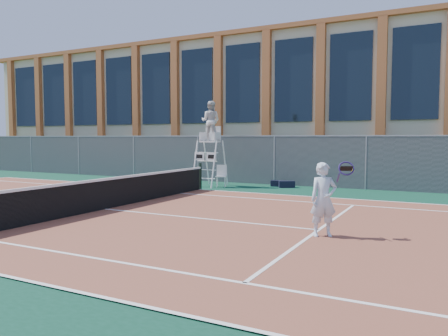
% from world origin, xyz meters
% --- Properties ---
extents(ground, '(120.00, 120.00, 0.00)m').
position_xyz_m(ground, '(0.00, 0.00, 0.00)').
color(ground, '#233814').
extents(apron, '(36.00, 20.00, 0.01)m').
position_xyz_m(apron, '(0.00, 1.00, 0.01)').
color(apron, '#0C3824').
rests_on(apron, ground).
extents(tennis_court, '(23.77, 10.97, 0.02)m').
position_xyz_m(tennis_court, '(0.00, 0.00, 0.02)').
color(tennis_court, brown).
rests_on(tennis_court, apron).
extents(tennis_net, '(0.10, 11.30, 1.10)m').
position_xyz_m(tennis_net, '(0.00, 0.00, 0.54)').
color(tennis_net, black).
rests_on(tennis_net, ground).
extents(fence, '(40.00, 0.06, 2.20)m').
position_xyz_m(fence, '(0.00, 8.80, 1.10)').
color(fence, '#595E60').
rests_on(fence, ground).
extents(hedge, '(40.00, 1.40, 2.20)m').
position_xyz_m(hedge, '(0.00, 10.00, 1.10)').
color(hedge, black).
rests_on(hedge, ground).
extents(building, '(45.00, 10.60, 8.22)m').
position_xyz_m(building, '(0.00, 17.95, 4.15)').
color(building, beige).
rests_on(building, ground).
extents(umpire_chair, '(1.06, 1.62, 3.78)m').
position_xyz_m(umpire_chair, '(-0.32, 7.05, 2.76)').
color(umpire_chair, white).
rests_on(umpire_chair, ground).
extents(plastic_chair, '(0.57, 0.57, 0.95)m').
position_xyz_m(plastic_chair, '(0.27, 6.94, 0.57)').
color(plastic_chair, silver).
rests_on(plastic_chair, apron).
extents(sports_bag_near, '(0.71, 0.57, 0.29)m').
position_xyz_m(sports_bag_near, '(2.90, 7.94, 0.15)').
color(sports_bag_near, black).
rests_on(sports_bag_near, apron).
extents(sports_bag_far, '(0.69, 0.36, 0.26)m').
position_xyz_m(sports_bag_far, '(2.45, 8.17, 0.14)').
color(sports_bag_far, black).
rests_on(sports_bag_far, apron).
extents(tennis_player, '(0.96, 0.74, 1.61)m').
position_xyz_m(tennis_player, '(6.65, -0.56, 0.83)').
color(tennis_player, silver).
rests_on(tennis_player, tennis_court).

